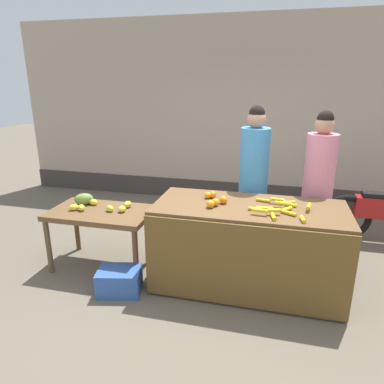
% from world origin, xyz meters
% --- Properties ---
extents(ground_plane, '(24.00, 24.00, 0.00)m').
position_xyz_m(ground_plane, '(0.00, 0.00, 0.00)').
color(ground_plane, '#665B4C').
extents(market_wall_back, '(8.37, 0.23, 3.16)m').
position_xyz_m(market_wall_back, '(0.00, 2.81, 1.55)').
color(market_wall_back, tan).
rests_on(market_wall_back, ground).
extents(fruit_stall_counter, '(1.95, 0.88, 0.92)m').
position_xyz_m(fruit_stall_counter, '(0.37, -0.01, 0.46)').
color(fruit_stall_counter, brown).
rests_on(fruit_stall_counter, ground).
extents(side_table_wooden, '(1.17, 0.68, 0.71)m').
position_xyz_m(side_table_wooden, '(-1.32, 0.00, 0.62)').
color(side_table_wooden, brown).
rests_on(side_table_wooden, ground).
extents(banana_bunch_pile, '(0.60, 0.56, 0.07)m').
position_xyz_m(banana_bunch_pile, '(0.66, -0.06, 0.94)').
color(banana_bunch_pile, gold).
rests_on(banana_bunch_pile, fruit_stall_counter).
extents(orange_pile, '(0.27, 0.39, 0.08)m').
position_xyz_m(orange_pile, '(0.00, -0.00, 0.96)').
color(orange_pile, orange).
rests_on(orange_pile, fruit_stall_counter).
extents(mango_papaya_pile, '(0.73, 0.38, 0.14)m').
position_xyz_m(mango_papaya_pile, '(-1.48, 0.09, 0.76)').
color(mango_papaya_pile, yellow).
rests_on(mango_papaya_pile, side_table_wooden).
extents(vendor_woman_blue_shirt, '(0.34, 0.34, 1.87)m').
position_xyz_m(vendor_woman_blue_shirt, '(0.35, 0.67, 0.94)').
color(vendor_woman_blue_shirt, '#33333D').
rests_on(vendor_woman_blue_shirt, ground).
extents(vendor_woman_pink_shirt, '(0.34, 0.34, 1.83)m').
position_xyz_m(vendor_woman_pink_shirt, '(1.08, 0.69, 0.92)').
color(vendor_woman_pink_shirt, '#33333D').
rests_on(vendor_woman_pink_shirt, ground).
extents(produce_crate, '(0.50, 0.41, 0.26)m').
position_xyz_m(produce_crate, '(-0.91, -0.47, 0.13)').
color(produce_crate, '#3359A5').
rests_on(produce_crate, ground).
extents(produce_sack, '(0.46, 0.44, 0.54)m').
position_xyz_m(produce_sack, '(-0.49, 0.87, 0.27)').
color(produce_sack, tan).
rests_on(produce_sack, ground).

